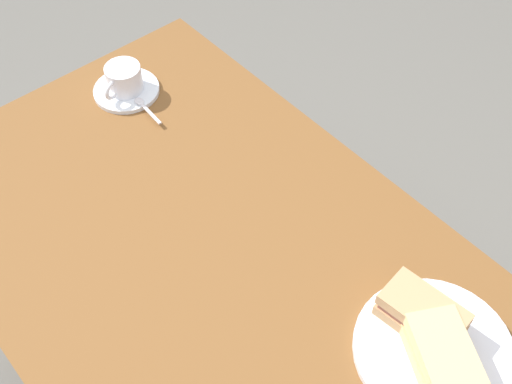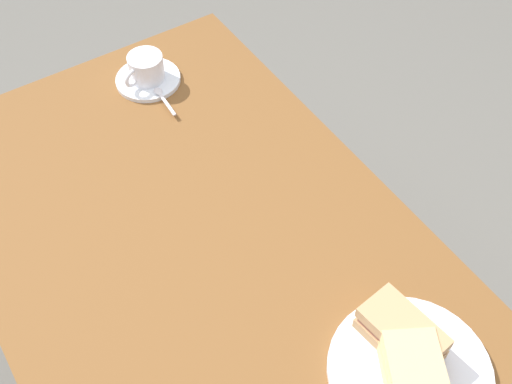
# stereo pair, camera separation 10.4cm
# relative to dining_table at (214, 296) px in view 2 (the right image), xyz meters

# --- Properties ---
(dining_table) EXTENTS (1.25, 0.75, 0.77)m
(dining_table) POSITION_rel_dining_table_xyz_m (0.00, 0.00, 0.00)
(dining_table) COLOR brown
(dining_table) RESTS_ON ground_plane
(sandwich_plate) EXTENTS (0.26, 0.26, 0.01)m
(sandwich_plate) POSITION_rel_dining_table_xyz_m (-0.36, -0.15, 0.14)
(sandwich_plate) COLOR white
(sandwich_plate) RESTS_ON dining_table
(sandwich_front) EXTENTS (0.17, 0.14, 0.06)m
(sandwich_front) POSITION_rel_dining_table_xyz_m (-0.38, -0.13, 0.18)
(sandwich_front) COLOR #E3B475
(sandwich_front) RESTS_ON sandwich_plate
(sandwich_back) EXTENTS (0.14, 0.09, 0.06)m
(sandwich_back) POSITION_rel_dining_table_xyz_m (-0.31, -0.17, 0.18)
(sandwich_back) COLOR tan
(sandwich_back) RESTS_ON sandwich_plate
(coffee_saucer) EXTENTS (0.15, 0.15, 0.01)m
(coffee_saucer) POSITION_rel_dining_table_xyz_m (0.49, -0.12, 0.14)
(coffee_saucer) COLOR white
(coffee_saucer) RESTS_ON dining_table
(coffee_cup) EXTENTS (0.08, 0.10, 0.06)m
(coffee_cup) POSITION_rel_dining_table_xyz_m (0.49, -0.12, 0.18)
(coffee_cup) COLOR white
(coffee_cup) RESTS_ON coffee_saucer
(spoon) EXTENTS (0.10, 0.02, 0.01)m
(spoon) POSITION_rel_dining_table_xyz_m (0.41, -0.12, 0.15)
(spoon) COLOR silver
(spoon) RESTS_ON coffee_saucer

